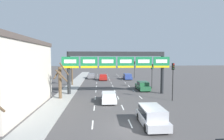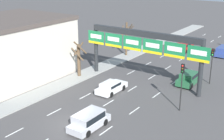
% 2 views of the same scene
% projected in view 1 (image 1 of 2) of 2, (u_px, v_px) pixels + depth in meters
% --- Properties ---
extents(ground_plane, '(220.00, 220.00, 0.00)m').
position_uv_depth(ground_plane, '(132.00, 128.00, 14.34)').
color(ground_plane, '#474444').
extents(sidewalk_left, '(2.80, 110.00, 0.15)m').
position_uv_depth(sidewalk_left, '(32.00, 130.00, 13.76)').
color(sidewalk_left, '#999993').
rests_on(sidewalk_left, ground_plane).
extents(lane_dashes, '(6.72, 67.00, 0.01)m').
position_uv_depth(lane_dashes, '(116.00, 94.00, 27.77)').
color(lane_dashes, white).
rests_on(lane_dashes, ground_plane).
extents(sign_gantry, '(16.79, 0.70, 6.73)m').
position_uv_depth(sign_gantry, '(117.00, 61.00, 27.26)').
color(sign_gantry, '#232628').
rests_on(sign_gantry, ground_plane).
extents(suv_silver, '(1.93, 4.30, 1.62)m').
position_uv_depth(suv_silver, '(152.00, 115.00, 14.85)').
color(suv_silver, '#B7B7BC').
rests_on(suv_silver, ground_plane).
extents(car_grey, '(1.92, 4.22, 1.44)m').
position_uv_depth(car_grey, '(91.00, 76.00, 48.42)').
color(car_grey, slate).
rests_on(car_grey, ground_plane).
extents(car_white, '(1.86, 4.27, 1.30)m').
position_uv_depth(car_white, '(109.00, 97.00, 22.76)').
color(car_white, silver).
rests_on(car_white, ground_plane).
extents(car_green, '(1.88, 4.59, 1.55)m').
position_uv_depth(car_green, '(143.00, 86.00, 31.07)').
color(car_green, '#235B38').
rests_on(car_green, ground_plane).
extents(car_red, '(1.99, 4.11, 1.53)m').
position_uv_depth(car_red, '(103.00, 77.00, 44.93)').
color(car_red, maroon).
rests_on(car_red, ground_plane).
extents(suv_blue, '(1.98, 4.63, 1.51)m').
position_uv_depth(suv_blue, '(127.00, 76.00, 46.55)').
color(suv_blue, navy).
rests_on(suv_blue, ground_plane).
extents(traffic_light_near_gantry, '(0.30, 0.35, 5.07)m').
position_uv_depth(traffic_light_near_gantry, '(173.00, 74.00, 23.27)').
color(traffic_light_near_gantry, black).
rests_on(traffic_light_near_gantry, ground_plane).
extents(traffic_light_mid_block, '(0.30, 0.35, 4.60)m').
position_uv_depth(traffic_light_mid_block, '(152.00, 71.00, 32.59)').
color(traffic_light_mid_block, black).
rests_on(traffic_light_mid_block, ground_plane).
extents(traffic_light_far_end, '(0.30, 0.35, 4.81)m').
position_uv_depth(traffic_light_far_end, '(134.00, 66.00, 49.33)').
color(traffic_light_far_end, black).
rests_on(traffic_light_far_end, ground_plane).
extents(tree_bare_closest, '(1.95, 1.99, 5.42)m').
position_uv_depth(tree_bare_closest, '(72.00, 70.00, 36.13)').
color(tree_bare_closest, brown).
rests_on(tree_bare_closest, sidewalk_left).
extents(tree_bare_second, '(2.20, 2.20, 5.00)m').
position_uv_depth(tree_bare_second, '(60.00, 80.00, 24.03)').
color(tree_bare_second, brown).
rests_on(tree_bare_second, sidewalk_left).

